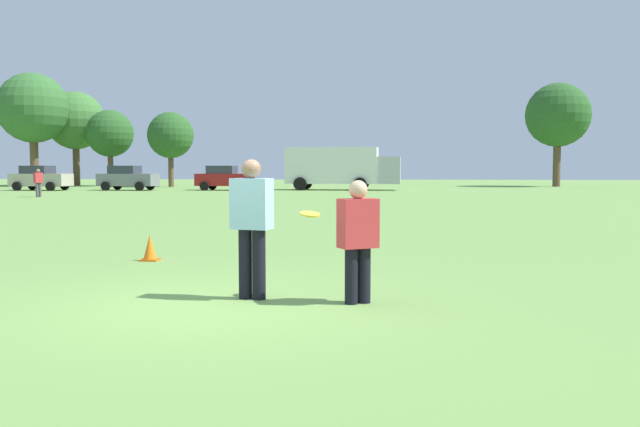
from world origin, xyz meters
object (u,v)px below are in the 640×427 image
Objects in this scene: frisbee at (310,214)px; bystander_field_marshal at (38,181)px; player_defender at (358,235)px; box_truck at (340,167)px; parked_car_mid_left at (127,178)px; parked_car_center at (225,178)px; traffic_cone at (150,248)px; parked_car_near_left at (40,178)px; player_thrower at (252,221)px.

bystander_field_marshal is at bearing 123.49° from frisbee.
box_truck reaches higher than player_defender.
parked_car_mid_left reaches higher than player_defender.
parked_car_mid_left and parked_car_center have the same top height.
player_defender is 41.78m from box_truck.
box_truck is (8.57, 1.15, 0.83)m from parked_car_center.
parked_car_center reaches higher than player_defender.
traffic_cone is 0.06× the size of box_truck.
frisbee is at bearing -75.35° from parked_car_center.
frisbee is at bearing -65.87° from parked_car_mid_left.
player_defender is at bearing -57.73° from parked_car_near_left.
frisbee is at bearing 15.72° from player_thrower.
frisbee is 41.36m from box_truck.
player_thrower is 1.17× the size of player_defender.
parked_car_center is at bearing 101.04° from traffic_cone.
traffic_cone is 38.21m from box_truck.
player_thrower is 4.29m from traffic_cone.
frisbee is at bearing -56.51° from bystander_field_marshal.
player_thrower is at bearing -57.76° from bystander_field_marshal.
parked_car_near_left is (-24.59, 38.94, 0.06)m from player_defender.
parked_car_center is at bearing 6.56° from parked_car_mid_left.
player_defender is 42.04m from parked_car_center.
player_defender is at bearing -74.63° from parked_car_center.
frisbee is (0.74, 0.21, 0.07)m from player_thrower.
player_thrower is 45.19m from parked_car_near_left.
player_defender is at bearing -55.96° from bystander_field_marshal.
traffic_cone is (-3.28, 3.16, -0.87)m from frisbee.
player_thrower reaches higher than traffic_cone.
parked_car_center is 2.66× the size of bystander_field_marshal.
player_thrower reaches higher than bystander_field_marshal.
parked_car_near_left is 6.37m from parked_car_mid_left.
player_defender is 0.36× the size of parked_car_near_left.
player_thrower is at bearing -88.35° from box_truck.
parked_car_near_left is at bearing -173.00° from parked_car_mid_left.
box_truck is at bearing 91.65° from player_thrower.
player_thrower is 0.42× the size of parked_car_near_left.
bystander_field_marshal is at bearing -62.81° from parked_car_near_left.
parked_car_center reaches higher than traffic_cone.
parked_car_center reaches higher than frisbee.
bystander_field_marshal is (-15.22, 24.80, 0.68)m from traffic_cone.
player_thrower is 1.40m from player_defender.
parked_car_center is (-9.76, 40.37, -0.10)m from player_thrower.
frisbee is 45.39m from parked_car_near_left.
player_thrower is at bearing -76.41° from parked_car_center.
frisbee is 0.06× the size of parked_car_mid_left.
box_truck is (-1.19, 41.52, 0.73)m from player_thrower.
traffic_cone is 41.00m from parked_car_near_left.
player_thrower is at bearing -164.28° from frisbee.
parked_car_mid_left reaches higher than bystander_field_marshal.
bystander_field_marshal reaches higher than traffic_cone.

